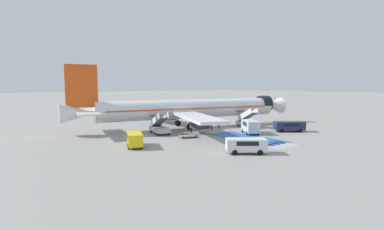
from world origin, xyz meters
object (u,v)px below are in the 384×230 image
(service_van_0, at_px, (289,125))
(service_van_1, at_px, (135,138))
(service_van_2, at_px, (246,144))
(ground_crew_2, at_px, (191,127))
(baggage_cart, at_px, (188,136))
(boarding_stairs_aft, at_px, (160,128))
(ground_crew_0, at_px, (211,124))
(ground_crew_1, at_px, (219,123))
(fuel_tanker, at_px, (117,111))
(service_van_3, at_px, (250,126))
(airliner, at_px, (188,109))
(boarding_stairs_forward, at_px, (247,122))

(service_van_0, distance_m, service_van_1, 27.22)
(service_van_2, relative_size, ground_crew_2, 2.81)
(service_van_2, distance_m, baggage_cart, 12.60)
(boarding_stairs_aft, distance_m, service_van_1, 10.66)
(ground_crew_0, xyz_separation_m, ground_crew_1, (2.14, 0.34, -0.03))
(fuel_tanker, bearing_deg, service_van_2, 176.71)
(boarding_stairs_aft, xyz_separation_m, ground_crew_1, (11.97, -1.18, 0.05))
(service_van_0, bearing_deg, ground_crew_2, -87.49)
(baggage_cart, distance_m, ground_crew_1, 11.37)
(boarding_stairs_aft, distance_m, ground_crew_2, 5.22)
(ground_crew_1, bearing_deg, baggage_cart, 78.32)
(service_van_3, distance_m, ground_crew_1, 7.57)
(service_van_1, height_order, ground_crew_1, service_van_1)
(baggage_cart, bearing_deg, service_van_2, 13.87)
(service_van_3, bearing_deg, airliner, 140.85)
(service_van_0, distance_m, ground_crew_0, 13.41)
(airliner, bearing_deg, baggage_cart, -24.83)
(airliner, distance_m, ground_crew_1, 6.30)
(service_van_3, bearing_deg, ground_crew_0, 138.21)
(service_van_3, distance_m, baggage_cart, 10.98)
(fuel_tanker, bearing_deg, service_van_3, -166.32)
(boarding_stairs_forward, height_order, service_van_0, boarding_stairs_forward)
(service_van_0, xyz_separation_m, ground_crew_1, (-7.04, 10.11, -0.06))
(boarding_stairs_forward, xyz_separation_m, boarding_stairs_aft, (-17.19, 3.35, -0.01))
(service_van_0, height_order, service_van_2, service_van_2)
(service_van_0, height_order, service_van_3, service_van_3)
(boarding_stairs_aft, bearing_deg, ground_crew_0, 2.20)
(service_van_1, relative_size, ground_crew_2, 2.71)
(boarding_stairs_forward, height_order, service_van_1, boarding_stairs_forward)
(service_van_0, relative_size, service_van_2, 1.07)
(ground_crew_1, bearing_deg, boarding_stairs_aft, 48.77)
(service_van_0, relative_size, ground_crew_2, 3.02)
(fuel_tanker, height_order, service_van_0, fuel_tanker)
(service_van_0, distance_m, service_van_3, 7.35)
(fuel_tanker, distance_m, baggage_cart, 32.36)
(airliner, relative_size, service_van_3, 9.21)
(fuel_tanker, bearing_deg, baggage_cart, 176.57)
(ground_crew_1, bearing_deg, airliner, 10.03)
(airliner, distance_m, ground_crew_0, 5.41)
(service_van_3, distance_m, ground_crew_2, 9.80)
(service_van_2, bearing_deg, fuel_tanker, -147.00)
(baggage_cart, relative_size, ground_crew_0, 1.64)
(airliner, bearing_deg, service_van_1, -46.48)
(boarding_stairs_forward, relative_size, service_van_2, 1.11)
(boarding_stairs_aft, relative_size, ground_crew_1, 3.17)
(boarding_stairs_aft, distance_m, ground_crew_1, 12.03)
(fuel_tanker, height_order, service_van_3, fuel_tanker)
(boarding_stairs_aft, bearing_deg, fuel_tanker, 93.52)
(service_van_3, height_order, baggage_cart, service_van_3)
(airliner, distance_m, service_van_0, 18.20)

